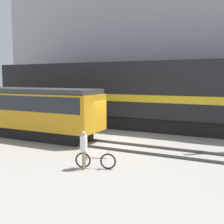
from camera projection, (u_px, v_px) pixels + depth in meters
The scene contains 8 objects.
ground_plane at pixel (110, 141), 16.80m from camera, with size 120.00×120.00×0.00m, color #9E998C.
track_near at pixel (101, 144), 15.82m from camera, with size 60.00×1.50×0.14m.
track_far at pixel (140, 128), 21.19m from camera, with size 60.00×1.51×0.14m.
building_backdrop at pixel (168, 40), 26.78m from camera, with size 34.10×6.00×14.85m.
freight_locomotive at pixel (121, 94), 21.61m from camera, with size 21.60×3.04×5.54m.
streetcar at pixel (13, 108), 18.57m from camera, with size 12.67×2.54×3.14m.
bicycle at pixel (95, 161), 11.71m from camera, with size 1.67×0.68×0.73m.
person at pixel (84, 146), 11.56m from camera, with size 0.32×0.41×1.61m.
Camera 1 is at (7.48, -14.68, 3.74)m, focal length 45.00 mm.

